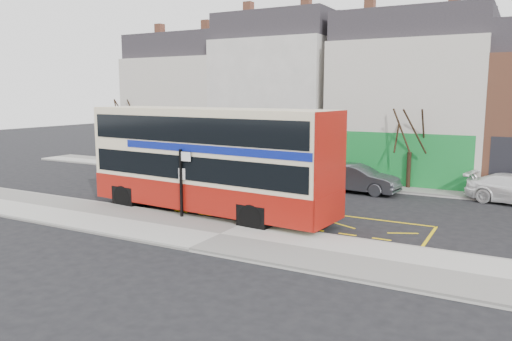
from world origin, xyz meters
The scene contains 14 objects.
ground centered at (0.00, 0.00, 0.00)m, with size 120.00×120.00×0.00m, color black.
pavement centered at (0.00, -2.30, 0.07)m, with size 40.00×4.00×0.15m, color #A9A8A0.
kerb centered at (0.00, -0.38, 0.07)m, with size 40.00×0.15×0.15m, color gray.
far_pavement centered at (0.00, 11.00, 0.07)m, with size 50.00×3.00×0.15m, color #A9A8A0.
road_markings centered at (0.00, 1.60, 0.01)m, with size 14.00×3.40×0.01m, color #DEBC0B, non-canonical shape.
terrace_far_left centered at (-13.50, 14.99, 4.82)m, with size 8.00×8.01×10.80m.
terrace_left centered at (-5.50, 14.99, 5.32)m, with size 8.00×8.01×11.80m.
terrace_green_shop centered at (3.50, 14.99, 5.07)m, with size 9.00×8.01×11.30m.
double_decker_bus centered at (-2.39, 0.60, 2.52)m, with size 12.16×3.74×4.79m.
bus_stop_post centered at (-2.84, -0.83, 1.92)m, with size 0.73×0.13×2.93m.
car_silver centered at (-11.31, 8.69, 0.72)m, with size 1.69×4.20×1.43m, color silver.
car_grey centered at (1.89, 8.78, 0.77)m, with size 1.63×4.66×1.54m, color #45474D.
street_tree_left centered at (-17.25, 11.45, 4.35)m, with size 2.95×2.95×6.38m.
street_tree_right centered at (4.27, 10.81, 4.00)m, with size 2.72×2.72×5.87m.
Camera 1 is at (9.97, -17.79, 5.43)m, focal length 35.00 mm.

